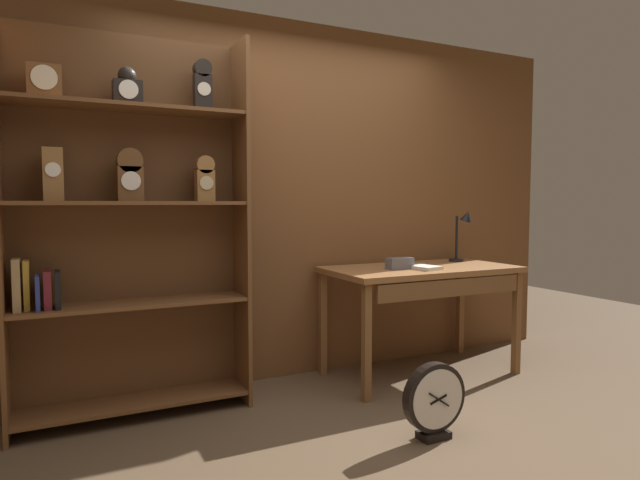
% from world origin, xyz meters
% --- Properties ---
extents(ground_plane, '(10.00, 10.00, 0.00)m').
position_xyz_m(ground_plane, '(0.00, 0.00, 0.00)').
color(ground_plane, brown).
extents(back_wood_panel, '(4.80, 0.05, 2.60)m').
position_xyz_m(back_wood_panel, '(0.00, 1.42, 1.30)').
color(back_wood_panel, brown).
rests_on(back_wood_panel, ground).
extents(bookshelf, '(1.36, 0.32, 2.29)m').
position_xyz_m(bookshelf, '(-1.20, 1.11, 1.17)').
color(bookshelf, brown).
rests_on(bookshelf, ground).
extents(workbench, '(1.41, 0.73, 0.81)m').
position_xyz_m(workbench, '(0.86, 0.97, 0.73)').
color(workbench, brown).
rests_on(workbench, ground).
extents(desk_lamp, '(0.18, 0.17, 0.42)m').
position_xyz_m(desk_lamp, '(1.38, 1.14, 1.06)').
color(desk_lamp, black).
rests_on(desk_lamp, workbench).
extents(toolbox_small, '(0.19, 0.09, 0.08)m').
position_xyz_m(toolbox_small, '(0.63, 0.94, 0.85)').
color(toolbox_small, '#595960').
rests_on(toolbox_small, workbench).
extents(open_repair_manual, '(0.20, 0.25, 0.02)m').
position_xyz_m(open_repair_manual, '(0.79, 0.86, 0.82)').
color(open_repair_manual, silver).
rests_on(open_repair_manual, workbench).
extents(round_clock_large, '(0.38, 0.11, 0.42)m').
position_xyz_m(round_clock_large, '(0.24, 0.04, 0.21)').
color(round_clock_large, black).
rests_on(round_clock_large, ground).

